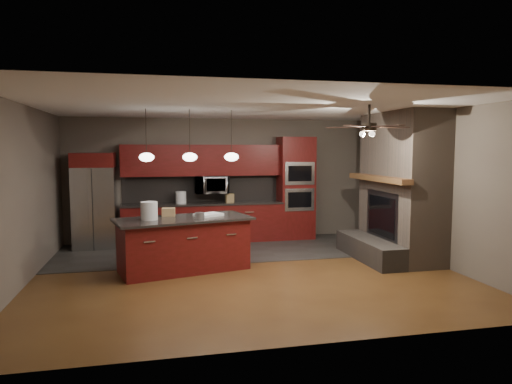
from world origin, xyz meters
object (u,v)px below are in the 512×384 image
object	(u,v)px
oven_tower	(296,188)
paint_can	(200,216)
white_bucket	(149,211)
counter_box	(230,198)
cardboard_box	(169,212)
counter_bucket	(181,197)
kitchen_island	(184,244)
microwave	(211,185)
paint_tray	(209,215)
refrigerator	(95,201)

from	to	relation	value
oven_tower	paint_can	world-z (taller)	oven_tower
white_bucket	counter_box	xyz separation A→B (m)	(1.74, 2.37, -0.07)
paint_can	cardboard_box	distance (m)	0.67
white_bucket	counter_bucket	xyz separation A→B (m)	(0.66, 2.42, -0.04)
white_bucket	cardboard_box	bearing A→B (deg)	47.69
paint_can	counter_bucket	world-z (taller)	counter_bucket
kitchen_island	white_bucket	world-z (taller)	white_bucket
microwave	counter_bucket	bearing A→B (deg)	-175.85
cardboard_box	counter_box	world-z (taller)	counter_box
white_bucket	paint_tray	world-z (taller)	white_bucket
microwave	kitchen_island	distance (m)	2.64
kitchen_island	counter_bucket	xyz separation A→B (m)	(0.08, 2.33, 0.57)
microwave	cardboard_box	bearing A→B (deg)	-115.75
cardboard_box	paint_can	bearing A→B (deg)	-35.16
paint_tray	counter_bucket	xyz separation A→B (m)	(-0.36, 2.20, 0.09)
paint_can	counter_bucket	xyz separation A→B (m)	(-0.18, 2.50, 0.06)
kitchen_island	paint_can	distance (m)	0.60
white_bucket	cardboard_box	world-z (taller)	white_bucket
paint_tray	cardboard_box	bearing A→B (deg)	138.31
paint_tray	counter_bucket	bearing A→B (deg)	69.10
white_bucket	refrigerator	bearing A→B (deg)	116.31
oven_tower	white_bucket	xyz separation A→B (m)	(-3.32, -2.41, -0.12)
cardboard_box	refrigerator	bearing A→B (deg)	132.77
microwave	refrigerator	size ratio (longest dim) A/B	0.36
oven_tower	refrigerator	world-z (taller)	oven_tower
paint_can	cardboard_box	size ratio (longest dim) A/B	0.72
oven_tower	kitchen_island	distance (m)	3.67
microwave	paint_can	distance (m)	2.62
microwave	white_bucket	bearing A→B (deg)	-118.58
cardboard_box	counter_bucket	bearing A→B (deg)	86.82
microwave	kitchen_island	size ratio (longest dim) A/B	0.30
counter_bucket	counter_box	size ratio (longest dim) A/B	1.35
counter_bucket	kitchen_island	bearing A→B (deg)	-92.09
white_bucket	paint_can	world-z (taller)	white_bucket
cardboard_box	counter_bucket	world-z (taller)	counter_bucket
microwave	white_bucket	size ratio (longest dim) A/B	2.41
oven_tower	microwave	bearing A→B (deg)	178.34
microwave	counter_bucket	distance (m)	0.74
kitchen_island	cardboard_box	world-z (taller)	cardboard_box
oven_tower	cardboard_box	world-z (taller)	oven_tower
counter_bucket	white_bucket	bearing A→B (deg)	-105.19
microwave	cardboard_box	distance (m)	2.36
refrigerator	counter_bucket	distance (m)	1.82
microwave	paint_can	bearing A→B (deg)	-101.32
refrigerator	cardboard_box	distance (m)	2.47
white_bucket	microwave	bearing A→B (deg)	61.42
paint_tray	cardboard_box	size ratio (longest dim) A/B	2.00
counter_bucket	microwave	bearing A→B (deg)	4.15
paint_tray	kitchen_island	bearing A→B (deg)	165.82
cardboard_box	counter_bucket	xyz separation A→B (m)	(0.33, 2.06, 0.04)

